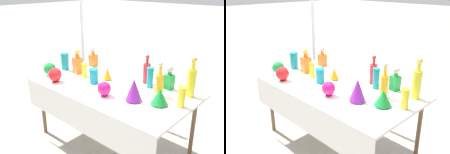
{
  "view_description": "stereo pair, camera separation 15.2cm",
  "coord_description": "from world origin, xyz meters",
  "views": [
    {
      "loc": [
        1.71,
        -1.89,
        1.82
      ],
      "look_at": [
        0.0,
        0.0,
        0.86
      ],
      "focal_mm": 40.0,
      "sensor_mm": 36.0,
      "label": 1
    },
    {
      "loc": [
        1.82,
        -1.78,
        1.82
      ],
      "look_at": [
        0.0,
        0.0,
        0.86
      ],
      "focal_mm": 40.0,
      "sensor_mm": 36.0,
      "label": 2
    }
  ],
  "objects": [
    {
      "name": "ground_plane",
      "position": [
        0.0,
        0.0,
        0.0
      ],
      "size": [
        40.0,
        40.0,
        0.0
      ],
      "primitive_type": "plane",
      "color": "#A0998C"
    },
    {
      "name": "display_table",
      "position": [
        0.0,
        -0.04,
        0.7
      ],
      "size": [
        1.81,
        1.0,
        0.76
      ],
      "color": "white",
      "rests_on": "ground"
    },
    {
      "name": "tall_bottle_0",
      "position": [
        0.24,
        0.32,
        0.89
      ],
      "size": [
        0.08,
        0.08,
        0.33
      ],
      "color": "red",
      "rests_on": "display_table"
    },
    {
      "name": "tall_bottle_1",
      "position": [
        0.52,
        0.12,
        0.89
      ],
      "size": [
        0.08,
        0.08,
        0.35
      ],
      "color": "orange",
      "rests_on": "display_table"
    },
    {
      "name": "tall_bottle_2",
      "position": [
        0.76,
        0.31,
        0.93
      ],
      "size": [
        0.08,
        0.08,
        0.41
      ],
      "color": "yellow",
      "rests_on": "display_table"
    },
    {
      "name": "square_decanter_0",
      "position": [
        -0.59,
        0.02,
        0.89
      ],
      "size": [
        0.11,
        0.11,
        0.31
      ],
      "color": "orange",
      "rests_on": "display_table"
    },
    {
      "name": "square_decanter_1",
      "position": [
        0.51,
        0.33,
        0.88
      ],
      "size": [
        0.1,
        0.1,
        0.26
      ],
      "color": "#198C38",
      "rests_on": "display_table"
    },
    {
      "name": "square_decanter_2",
      "position": [
        -0.65,
        0.34,
        0.87
      ],
      "size": [
        0.09,
        0.09,
        0.26
      ],
      "color": "orange",
      "rests_on": "display_table"
    },
    {
      "name": "slender_vase_0",
      "position": [
        0.34,
        0.24,
        0.88
      ],
      "size": [
        0.08,
        0.08,
        0.23
      ],
      "color": "teal",
      "rests_on": "display_table"
    },
    {
      "name": "slender_vase_1",
      "position": [
        -0.82,
        -0.0,
        0.87
      ],
      "size": [
        0.11,
        0.11,
        0.21
      ],
      "color": "teal",
      "rests_on": "display_table"
    },
    {
      "name": "slender_vase_2",
      "position": [
        0.8,
        0.05,
        0.86
      ],
      "size": [
        0.08,
        0.08,
        0.2
      ],
      "color": "yellow",
      "rests_on": "display_table"
    },
    {
      "name": "slender_vase_3",
      "position": [
        -0.41,
        -0.04,
        0.85
      ],
      "size": [
        0.07,
        0.07,
        0.18
      ],
      "color": "yellow",
      "rests_on": "display_table"
    },
    {
      "name": "slender_vase_4",
      "position": [
        -0.2,
        -0.09,
        0.85
      ],
      "size": [
        0.11,
        0.11,
        0.17
      ],
      "color": "teal",
      "rests_on": "display_table"
    },
    {
      "name": "fluted_vase_0",
      "position": [
        -0.16,
        0.09,
        0.84
      ],
      "size": [
        0.11,
        0.11,
        0.15
      ],
      "color": "orange",
      "rests_on": "display_table"
    },
    {
      "name": "fluted_vase_1",
      "position": [
        0.64,
        -0.05,
        0.84
      ],
      "size": [
        0.17,
        0.17,
        0.16
      ],
      "color": "#198C38",
      "rests_on": "display_table"
    },
    {
      "name": "fluted_vase_2",
      "position": [
        0.41,
        -0.15,
        0.88
      ],
      "size": [
        0.16,
        0.16,
        0.23
      ],
      "color": "purple",
      "rests_on": "display_table"
    },
    {
      "name": "round_bowl_0",
      "position": [
        -0.55,
        -0.35,
        0.84
      ],
      "size": [
        0.16,
        0.16,
        0.16
      ],
      "color": "red",
      "rests_on": "display_table"
    },
    {
      "name": "round_bowl_1",
      "position": [
        0.12,
        -0.25,
        0.84
      ],
      "size": [
        0.14,
        0.14,
        0.15
      ],
      "color": "#C61972",
      "rests_on": "display_table"
    },
    {
      "name": "round_bowl_2",
      "position": [
        -0.78,
        -0.27,
        0.84
      ],
      "size": [
        0.15,
        0.15,
        0.16
      ],
      "color": "#198C38",
      "rests_on": "display_table"
    },
    {
      "name": "price_tag_left",
      "position": [
        0.62,
        -0.45,
        0.78
      ],
      "size": [
        0.06,
        0.02,
        0.04
      ],
      "primitive_type": "cube",
      "rotation": [
        -0.21,
        0.0,
        0.15
      ],
      "color": "white",
      "rests_on": "display_table"
    },
    {
      "name": "price_tag_center",
      "position": [
        0.44,
        -0.41,
        0.78
      ],
      "size": [
        0.06,
        0.02,
        0.05
      ],
      "primitive_type": "cube",
      "rotation": [
        -0.21,
        0.0,
        -0.06
      ],
      "color": "white",
      "rests_on": "display_table"
    },
    {
      "name": "canopy_pole",
      "position": [
        -1.17,
        0.62,
        1.08
      ],
      "size": [
        0.18,
        0.18,
        2.69
      ],
      "color": "silver",
      "rests_on": "ground"
    }
  ]
}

